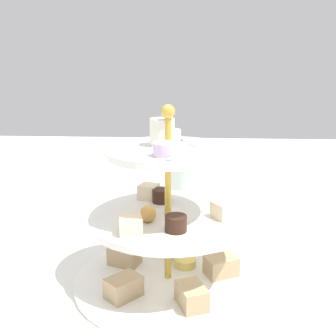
# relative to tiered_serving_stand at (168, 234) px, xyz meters

# --- Properties ---
(ground_plane) EXTENTS (2.40, 2.40, 0.00)m
(ground_plane) POSITION_rel_tiered_serving_stand_xyz_m (-0.00, -0.00, -0.08)
(ground_plane) COLOR silver
(tiered_serving_stand) EXTENTS (0.29, 0.29, 0.28)m
(tiered_serving_stand) POSITION_rel_tiered_serving_stand_xyz_m (0.00, 0.00, 0.00)
(tiered_serving_stand) COLOR white
(tiered_serving_stand) RESTS_ON ground_plane
(water_glass_tall_right) EXTENTS (0.07, 0.07, 0.14)m
(water_glass_tall_right) POSITION_rel_tiered_serving_stand_xyz_m (0.29, -0.02, -0.01)
(water_glass_tall_right) COLOR silver
(water_glass_tall_right) RESTS_ON ground_plane
(butter_knife_right) EXTENTS (0.15, 0.11, 0.00)m
(butter_knife_right) POSITION_rel_tiered_serving_stand_xyz_m (0.17, 0.29, -0.08)
(butter_knife_right) COLOR silver
(butter_knife_right) RESTS_ON ground_plane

